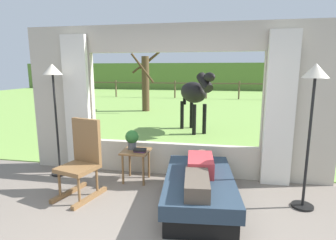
% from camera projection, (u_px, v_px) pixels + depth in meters
% --- Properties ---
extents(back_wall_with_window, '(5.20, 0.12, 2.55)m').
position_uv_depth(back_wall_with_window, '(173.00, 104.00, 4.57)').
color(back_wall_with_window, '#BCB29E').
rests_on(back_wall_with_window, ground_plane).
extents(curtain_panel_left, '(0.44, 0.10, 2.40)m').
position_uv_depth(curtain_panel_left, '(77.00, 105.00, 4.75)').
color(curtain_panel_left, silver).
rests_on(curtain_panel_left, ground_plane).
extents(curtain_panel_right, '(0.44, 0.10, 2.40)m').
position_uv_depth(curtain_panel_right, '(280.00, 110.00, 4.14)').
color(curtain_panel_right, silver).
rests_on(curtain_panel_right, ground_plane).
extents(outdoor_pasture_lawn, '(36.00, 21.68, 0.02)m').
position_uv_depth(outdoor_pasture_lawn, '(205.00, 102.00, 15.33)').
color(outdoor_pasture_lawn, '#759E47').
rests_on(outdoor_pasture_lawn, ground_plane).
extents(distant_hill_ridge, '(36.00, 2.00, 2.40)m').
position_uv_depth(distant_hill_ridge, '(211.00, 76.00, 24.62)').
color(distant_hill_ridge, '#587734').
rests_on(distant_hill_ridge, ground_plane).
extents(recliner_sofa, '(1.06, 1.78, 0.42)m').
position_uv_depth(recliner_sofa, '(199.00, 190.00, 3.62)').
color(recliner_sofa, black).
rests_on(recliner_sofa, ground_plane).
extents(reclining_person, '(0.39, 1.44, 0.22)m').
position_uv_depth(reclining_person, '(199.00, 170.00, 3.52)').
color(reclining_person, '#B23338').
rests_on(reclining_person, recliner_sofa).
extents(rocking_chair, '(0.62, 0.78, 1.12)m').
position_uv_depth(rocking_chair, '(82.00, 159.00, 3.89)').
color(rocking_chair, brown).
rests_on(rocking_chair, ground_plane).
extents(side_table, '(0.44, 0.44, 0.52)m').
position_uv_depth(side_table, '(136.00, 156.00, 4.41)').
color(side_table, brown).
rests_on(side_table, ground_plane).
extents(potted_plant, '(0.22, 0.22, 0.32)m').
position_uv_depth(potted_plant, '(132.00, 138.00, 4.43)').
color(potted_plant, '#4C5156').
rests_on(potted_plant, side_table).
extents(book_stack, '(0.20, 0.15, 0.05)m').
position_uv_depth(book_stack, '(140.00, 150.00, 4.31)').
color(book_stack, '#59336B').
rests_on(book_stack, side_table).
extents(floor_lamp_left, '(0.32, 0.32, 1.91)m').
position_uv_depth(floor_lamp_left, '(54.00, 86.00, 4.47)').
color(floor_lamp_left, black).
rests_on(floor_lamp_left, ground_plane).
extents(floor_lamp_right, '(0.32, 0.32, 1.90)m').
position_uv_depth(floor_lamp_right, '(314.00, 93.00, 3.34)').
color(floor_lamp_right, black).
rests_on(floor_lamp_right, ground_plane).
extents(horse, '(1.25, 1.72, 1.73)m').
position_uv_depth(horse, '(194.00, 93.00, 7.71)').
color(horse, black).
rests_on(horse, outdoor_pasture_lawn).
extents(pasture_tree, '(1.33, 1.28, 2.66)m').
position_uv_depth(pasture_tree, '(146.00, 82.00, 11.69)').
color(pasture_tree, '#4C3823').
rests_on(pasture_tree, outdoor_pasture_lawn).
extents(pasture_fence_line, '(16.10, 0.10, 1.10)m').
position_uv_depth(pasture_fence_line, '(206.00, 87.00, 16.89)').
color(pasture_fence_line, brown).
rests_on(pasture_fence_line, outdoor_pasture_lawn).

